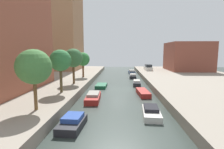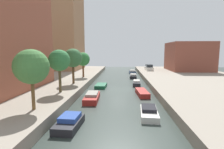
{
  "view_description": "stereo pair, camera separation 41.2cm",
  "coord_description": "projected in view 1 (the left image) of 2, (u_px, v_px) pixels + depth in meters",
  "views": [
    {
      "loc": [
        0.14,
        -27.24,
        5.92
      ],
      "look_at": [
        -1.32,
        6.23,
        1.57
      ],
      "focal_mm": 28.45,
      "sensor_mm": 36.0,
      "label": 1
    },
    {
      "loc": [
        0.56,
        -27.22,
        5.92
      ],
      "look_at": [
        -1.32,
        6.23,
        1.57
      ],
      "focal_mm": 28.45,
      "sensor_mm": 36.0,
      "label": 2
    }
  ],
  "objects": [
    {
      "name": "moored_boat_right_2",
      "position": [
        143.0,
        93.0,
        24.23
      ],
      "size": [
        1.64,
        4.4,
        0.66
      ],
      "color": "maroon",
      "rests_on": "ground_plane"
    },
    {
      "name": "moored_boat_right_5",
      "position": [
        132.0,
        72.0,
        47.57
      ],
      "size": [
        1.77,
        4.05,
        1.04
      ],
      "color": "#33476B",
      "rests_on": "ground_plane"
    },
    {
      "name": "street_tree_0",
      "position": [
        34.0,
        67.0,
        14.6
      ],
      "size": [
        2.91,
        2.91,
        5.13
      ],
      "color": "brown",
      "rests_on": "quay_left"
    },
    {
      "name": "quay_right",
      "position": [
        217.0,
        87.0,
        27.04
      ],
      "size": [
        20.0,
        64.0,
        1.0
      ],
      "primitive_type": "cube",
      "color": "gray",
      "rests_on": "ground_plane"
    },
    {
      "name": "moored_boat_right_4",
      "position": [
        133.0,
        76.0,
        39.75
      ],
      "size": [
        1.66,
        3.52,
        0.96
      ],
      "color": "#232328",
      "rests_on": "ground_plane"
    },
    {
      "name": "street_tree_1",
      "position": [
        60.0,
        61.0,
        21.11
      ],
      "size": [
        2.58,
        2.58,
        5.16
      ],
      "color": "#4E4229",
      "rests_on": "quay_left"
    },
    {
      "name": "low_block_right",
      "position": [
        187.0,
        56.0,
        46.82
      ],
      "size": [
        10.0,
        10.8,
        7.3
      ],
      "primitive_type": "cube",
      "color": "brown",
      "rests_on": "quay_right"
    },
    {
      "name": "apartment_tower_far",
      "position": [
        61.0,
        21.0,
        48.15
      ],
      "size": [
        10.0,
        12.16,
        26.2
      ],
      "primitive_type": "cube",
      "color": "#9E704C",
      "rests_on": "quay_left"
    },
    {
      "name": "moored_boat_left_1",
      "position": [
        72.0,
        123.0,
        13.83
      ],
      "size": [
        1.82,
        3.37,
        0.95
      ],
      "color": "#232328",
      "rests_on": "ground_plane"
    },
    {
      "name": "street_tree_2",
      "position": [
        73.0,
        58.0,
        26.96
      ],
      "size": [
        2.87,
        2.87,
        5.38
      ],
      "color": "brown",
      "rests_on": "quay_left"
    },
    {
      "name": "parked_car",
      "position": [
        148.0,
        68.0,
        47.0
      ],
      "size": [
        1.82,
        4.65,
        1.58
      ],
      "color": "beige",
      "rests_on": "quay_right"
    },
    {
      "name": "moored_boat_left_3",
      "position": [
        101.0,
        86.0,
        29.49
      ],
      "size": [
        1.77,
        3.49,
        0.52
      ],
      "color": "#195638",
      "rests_on": "ground_plane"
    },
    {
      "name": "moored_boat_right_1",
      "position": [
        151.0,
        112.0,
        16.35
      ],
      "size": [
        1.79,
        3.77,
        0.86
      ],
      "color": "beige",
      "rests_on": "ground_plane"
    },
    {
      "name": "moored_boat_left_2",
      "position": [
        93.0,
        97.0,
        21.47
      ],
      "size": [
        1.73,
        4.55,
        0.96
      ],
      "color": "maroon",
      "rests_on": "ground_plane"
    },
    {
      "name": "street_tree_3",
      "position": [
        83.0,
        59.0,
        34.03
      ],
      "size": [
        2.6,
        2.6,
        4.76
      ],
      "color": "brown",
      "rests_on": "quay_left"
    },
    {
      "name": "ground_plane",
      "position": [
        119.0,
        90.0,
        27.76
      ],
      "size": [
        84.0,
        84.0,
        0.0
      ],
      "primitive_type": "plane",
      "color": "#2D3833"
    },
    {
      "name": "moored_boat_right_3",
      "position": [
        137.0,
        83.0,
        31.38
      ],
      "size": [
        1.58,
        4.04,
        0.9
      ],
      "color": "#232328",
      "rests_on": "ground_plane"
    },
    {
      "name": "quay_left",
      "position": [
        25.0,
        86.0,
        28.34
      ],
      "size": [
        20.0,
        64.0,
        1.0
      ],
      "primitive_type": "cube",
      "color": "gray",
      "rests_on": "ground_plane"
    }
  ]
}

